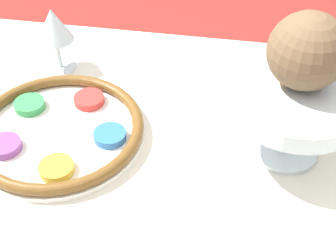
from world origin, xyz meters
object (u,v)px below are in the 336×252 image
at_px(coconut, 305,51).
at_px(orange_fruit, 297,57).
at_px(wine_glass, 52,27).
at_px(seder_plate, 57,130).
at_px(fruit_stand, 292,105).

bearing_deg(coconut, orange_fruit, 147.73).
bearing_deg(wine_glass, coconut, -17.65).
distance_m(seder_plate, orange_fruit, 0.41).
relative_size(fruit_stand, orange_fruit, 2.36).
bearing_deg(seder_plate, fruit_stand, 4.63).
bearing_deg(fruit_stand, coconut, 81.21).
distance_m(wine_glass, coconut, 0.48).
xyz_separation_m(fruit_stand, orange_fruit, (-0.00, 0.03, 0.07)).
bearing_deg(orange_fruit, fruit_stand, -80.33).
bearing_deg(coconut, wine_glass, 162.35).
xyz_separation_m(seder_plate, fruit_stand, (0.38, 0.03, 0.09)).
relative_size(fruit_stand, coconut, 1.76).
height_order(seder_plate, coconut, coconut).
relative_size(wine_glass, orange_fruit, 1.52).
bearing_deg(seder_plate, orange_fruit, 8.68).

